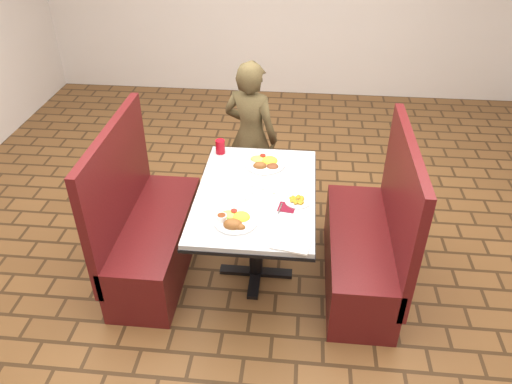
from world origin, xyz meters
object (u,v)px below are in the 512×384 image
near_dinner_plate (235,219)px  red_tumbler (220,147)px  diner_person (251,137)px  plantain_plate (298,201)px  dining_table (256,203)px  far_dinner_plate (265,162)px  booth_bench_right (367,247)px  booth_bench_left (149,233)px

near_dinner_plate → red_tumbler: (-0.23, 0.86, 0.02)m
diner_person → plantain_plate: bearing=132.9°
diner_person → red_tumbler: bearing=88.6°
diner_person → dining_table: bearing=119.2°
near_dinner_plate → far_dinner_plate: (0.13, 0.71, -0.00)m
far_dinner_plate → plantain_plate: 0.52m
diner_person → red_tumbler: (-0.18, -0.45, 0.14)m
diner_person → plantain_plate: diner_person is taller
far_dinner_plate → plantain_plate: bearing=-60.8°
far_dinner_plate → red_tumbler: bearing=158.0°
near_dinner_plate → plantain_plate: 0.46m
dining_table → booth_bench_right: 0.86m
diner_person → far_dinner_plate: bearing=126.9°
near_dinner_plate → booth_bench_right: bearing=21.3°
diner_person → red_tumbler: diner_person is taller
near_dinner_plate → red_tumbler: size_ratio=2.55×
booth_bench_left → diner_person: diner_person is taller
dining_table → booth_bench_left: (-0.80, 0.00, -0.32)m
near_dinner_plate → plantain_plate: near_dinner_plate is taller
red_tumbler → diner_person: bearing=67.7°
booth_bench_right → plantain_plate: 0.68m
booth_bench_right → near_dinner_plate: booth_bench_right is taller
red_tumbler → near_dinner_plate: bearing=-75.2°
near_dinner_plate → far_dinner_plate: size_ratio=0.93×
booth_bench_left → red_tumbler: size_ratio=11.16×
booth_bench_right → red_tumbler: booth_bench_right is taller
dining_table → red_tumbler: size_ratio=11.27×
booth_bench_left → booth_bench_right: bearing=0.0°
diner_person → near_dinner_plate: bearing=112.7°
dining_table → near_dinner_plate: bearing=-105.6°
diner_person → plantain_plate: size_ratio=7.90×
booth_bench_right → near_dinner_plate: 1.06m
diner_person → booth_bench_left: bearing=76.3°
far_dinner_plate → red_tumbler: size_ratio=2.73×
booth_bench_right → near_dinner_plate: (-0.90, -0.35, 0.45)m
diner_person → far_dinner_plate: 0.63m
booth_bench_right → near_dinner_plate: bearing=-158.7°
dining_table → booth_bench_right: size_ratio=1.01×
booth_bench_left → plantain_plate: (1.08, -0.09, 0.43)m
dining_table → near_dinner_plate: near_dinner_plate is taller
plantain_plate → diner_person: bearing=112.0°
booth_bench_right → far_dinner_plate: 0.96m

